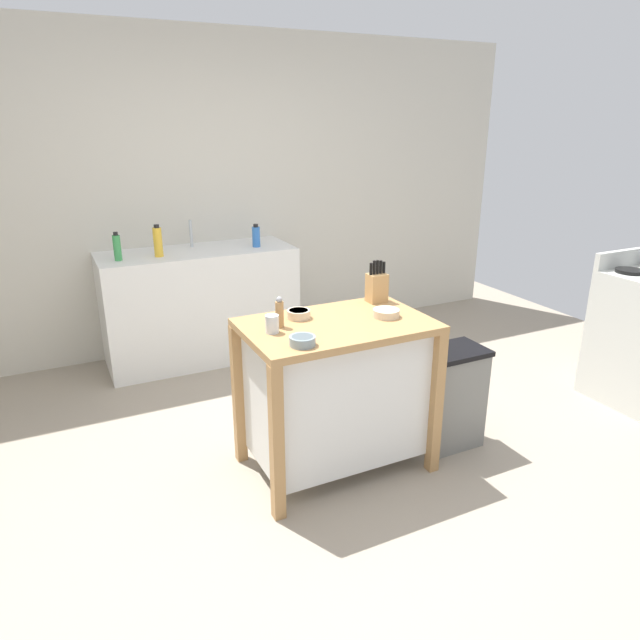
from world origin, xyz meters
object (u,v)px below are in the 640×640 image
at_px(sink_faucet, 191,234).
at_px(bottle_hand_soap, 158,242).
at_px(knife_block, 377,286).
at_px(pepper_grinder, 280,313).
at_px(trash_bin, 452,396).
at_px(drinking_cup, 272,324).
at_px(bowl_ceramic_wide, 302,341).
at_px(bottle_spray_cleaner, 256,236).
at_px(bowl_ceramic_small, 386,313).
at_px(bottle_dish_soap, 117,247).
at_px(bowl_stoneware_deep, 299,314).
at_px(kitchen_island, 336,388).

height_order(sink_faucet, bottle_hand_soap, bottle_hand_soap).
distance_m(knife_block, pepper_grinder, 0.70).
bearing_deg(trash_bin, sink_faucet, 115.10).
xyz_separation_m(drinking_cup, bottle_hand_soap, (-0.20, 1.81, 0.11)).
relative_size(bowl_ceramic_wide, bottle_spray_cleaner, 0.68).
bearing_deg(knife_block, pepper_grinder, -167.41).
distance_m(bowl_ceramic_small, bottle_dish_soap, 2.19).
bearing_deg(pepper_grinder, bowl_ceramic_wide, -90.08).
distance_m(bottle_spray_cleaner, bottle_hand_soap, 0.79).
relative_size(bowl_ceramic_wide, bottle_dish_soap, 0.60).
distance_m(bowl_stoneware_deep, bottle_dish_soap, 1.82).
bearing_deg(bowl_ceramic_wide, sink_faucet, 89.02).
bearing_deg(knife_block, trash_bin, -41.69).
height_order(bowl_ceramic_small, drinking_cup, drinking_cup).
xyz_separation_m(knife_block, bottle_spray_cleaner, (-0.17, 1.60, 0.03)).
xyz_separation_m(bowl_ceramic_wide, bottle_dish_soap, (-0.57, 2.04, 0.11)).
relative_size(pepper_grinder, sink_faucet, 0.75).
distance_m(bowl_ceramic_wide, sink_faucet, 2.27).
relative_size(bowl_stoneware_deep, bottle_dish_soap, 0.61).
distance_m(drinking_cup, bottle_hand_soap, 1.82).
bearing_deg(drinking_cup, bottle_dish_soap, 105.44).
height_order(knife_block, bottle_dish_soap, knife_block).
bearing_deg(sink_faucet, drinking_cup, -92.92).
bearing_deg(sink_faucet, bottle_hand_soap, -143.62).
bearing_deg(drinking_cup, bowl_ceramic_wide, -73.95).
relative_size(pepper_grinder, bottle_dish_soap, 0.79).
height_order(bowl_ceramic_wide, bottle_hand_soap, bottle_hand_soap).
bearing_deg(pepper_grinder, drinking_cup, -137.76).
xyz_separation_m(bowl_ceramic_wide, bowl_stoneware_deep, (0.15, 0.37, 0.00)).
xyz_separation_m(drinking_cup, pepper_grinder, (0.07, 0.06, 0.03)).
distance_m(knife_block, sink_faucet, 1.94).
height_order(kitchen_island, trash_bin, kitchen_island).
bearing_deg(bowl_stoneware_deep, bottle_spray_cleaner, 77.51).
bearing_deg(kitchen_island, bowl_ceramic_wide, -143.88).
bearing_deg(pepper_grinder, bowl_ceramic_small, -10.20).
xyz_separation_m(kitchen_island, bowl_ceramic_wide, (-0.30, -0.22, 0.41)).
xyz_separation_m(knife_block, sink_faucet, (-0.64, 1.82, 0.05)).
relative_size(trash_bin, bottle_spray_cleaner, 3.39).
bearing_deg(bottle_dish_soap, trash_bin, -50.04).
xyz_separation_m(kitchen_island, knife_block, (0.38, 0.22, 0.48)).
bearing_deg(sink_faucet, kitchen_island, -82.74).
height_order(drinking_cup, bottle_dish_soap, bottle_dish_soap).
bearing_deg(drinking_cup, trash_bin, -5.58).
bearing_deg(trash_bin, knife_block, 138.31).
relative_size(kitchen_island, bottle_hand_soap, 4.14).
distance_m(knife_block, bottle_dish_soap, 2.03).
bearing_deg(bottle_spray_cleaner, kitchen_island, -96.78).
height_order(bowl_ceramic_small, trash_bin, bowl_ceramic_small).
height_order(kitchen_island, sink_faucet, sink_faucet).
height_order(trash_bin, sink_faucet, sink_faucet).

